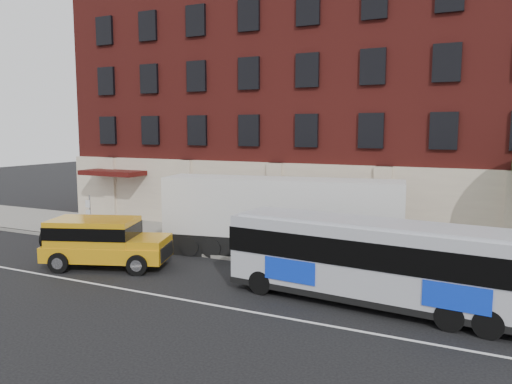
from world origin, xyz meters
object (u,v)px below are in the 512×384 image
at_px(sign_pole, 89,215).
at_px(city_bus, 380,260).
at_px(shipping_container, 281,218).
at_px(yellow_suv, 102,240).

distance_m(sign_pole, city_bus, 16.58).
bearing_deg(shipping_container, sign_pole, -172.20).
distance_m(sign_pole, shipping_container, 10.71).
height_order(city_bus, yellow_suv, city_bus).
bearing_deg(shipping_container, yellow_suv, -141.27).
relative_size(city_bus, yellow_suv, 1.89).
bearing_deg(sign_pole, city_bus, -11.23).
distance_m(sign_pole, yellow_suv, 5.60).
relative_size(city_bus, shipping_container, 0.95).
bearing_deg(yellow_suv, shipping_container, 38.73).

